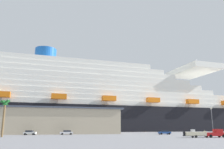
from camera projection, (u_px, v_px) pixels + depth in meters
ground_plane at (110, 134)px, 100.58m from camera, size 600.00×600.00×0.00m
cruise_ship at (101, 105)px, 150.58m from camera, size 289.35×53.00×62.87m
terminal_building at (35, 121)px, 98.70m from camera, size 71.86×29.57×10.57m
pickup_truck at (215, 133)px, 62.14m from camera, size 5.73×2.61×2.20m
small_boat_on_trailer at (197, 134)px, 61.26m from camera, size 8.22×2.25×2.15m
palm_tree at (5, 108)px, 65.68m from camera, size 2.81×2.93×10.47m
street_lamp at (212, 118)px, 80.76m from camera, size 0.56×0.56×9.41m
parked_car_blue_suv at (165, 132)px, 87.15m from camera, size 4.82×2.34×1.58m
parked_car_white_van at (30, 133)px, 81.83m from camera, size 4.60×2.64×1.58m
parked_car_silver_sedan at (67, 132)px, 84.67m from camera, size 4.80×2.37×1.58m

